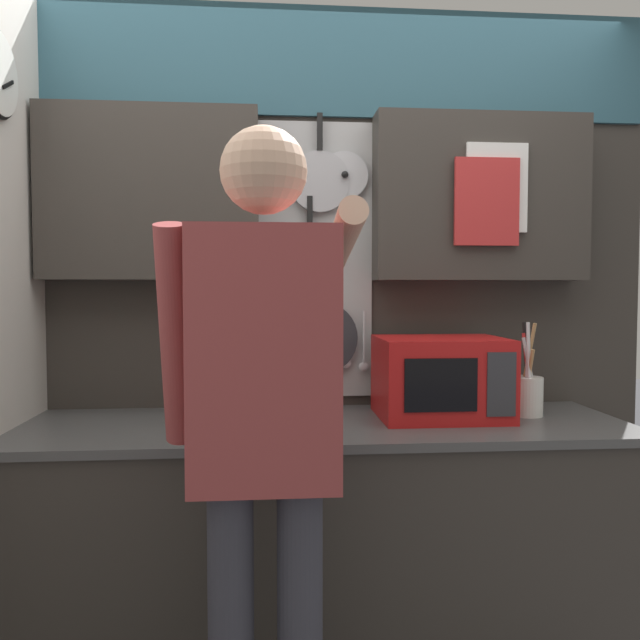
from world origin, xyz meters
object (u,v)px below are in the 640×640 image
(person, at_px, (265,408))
(microwave, at_px, (441,377))
(knife_block, at_px, (228,393))
(utensil_crock, at_px, (527,392))

(person, bearing_deg, microwave, 45.06)
(microwave, distance_m, person, 0.92)
(knife_block, bearing_deg, person, -78.27)
(microwave, bearing_deg, knife_block, 179.94)
(microwave, height_order, person, person)
(knife_block, distance_m, utensil_crock, 1.12)
(utensil_crock, bearing_deg, knife_block, -179.99)
(utensil_crock, relative_size, person, 0.20)
(utensil_crock, xyz_separation_m, person, (-0.98, -0.65, 0.08))
(knife_block, relative_size, utensil_crock, 0.77)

